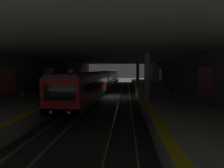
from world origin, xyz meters
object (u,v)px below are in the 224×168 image
at_px(metro_train, 107,78).
at_px(person_boarding, 150,80).
at_px(bench_left_mid, 159,82).
at_px(person_walking_mid, 147,83).
at_px(pillar_near, 147,77).
at_px(bench_left_near, 197,98).
at_px(person_waiting_near, 68,86).
at_px(pillar_far, 138,73).
at_px(trash_bin, 23,95).
at_px(suitcase_rolling, 173,90).
at_px(bench_right_far, 62,84).
at_px(bench_right_mid, 43,88).
at_px(backpack_on_floor, 73,86).
at_px(person_standing_far, 168,85).

bearing_deg(metro_train, person_boarding, -112.86).
height_order(bench_left_mid, person_walking_mid, person_walking_mid).
relative_size(pillar_near, person_boarding, 2.81).
bearing_deg(bench_left_near, person_waiting_near, 61.74).
height_order(pillar_far, trash_bin, pillar_far).
relative_size(suitcase_rolling, trash_bin, 1.02).
distance_m(pillar_near, bench_right_far, 18.50).
bearing_deg(bench_right_mid, person_boarding, -45.65).
distance_m(metro_train, person_boarding, 10.32).
bearing_deg(pillar_far, person_waiting_near, 133.14).
bearing_deg(pillar_near, pillar_far, 0.00).
distance_m(bench_left_near, bench_right_mid, 18.43).
xyz_separation_m(pillar_far, person_boarding, (6.00, -2.96, -1.40)).
bearing_deg(person_boarding, backpack_on_floor, 122.28).
bearing_deg(bench_right_far, person_walking_mid, -99.75).
distance_m(bench_left_near, bench_right_far, 22.31).
relative_size(pillar_far, person_standing_far, 2.95).
distance_m(person_boarding, suitcase_rolling, 14.07).
distance_m(bench_left_mid, trash_bin, 24.91).
relative_size(bench_left_mid, bench_right_mid, 1.00).
bearing_deg(bench_right_far, trash_bin, -176.86).
bearing_deg(person_standing_far, pillar_far, 31.38).
bearing_deg(trash_bin, bench_left_near, -93.42).
distance_m(person_walking_mid, trash_bin, 17.21).
height_order(metro_train, bench_left_mid, metro_train).
distance_m(person_waiting_near, backpack_on_floor, 6.48).
relative_size(bench_left_mid, suitcase_rolling, 1.97).
relative_size(pillar_far, backpack_on_floor, 11.38).
bearing_deg(trash_bin, suitcase_rolling, -65.39).
relative_size(bench_left_mid, person_standing_far, 1.10).
bearing_deg(bench_left_mid, pillar_near, 167.31).
distance_m(bench_left_mid, person_boarding, 2.95).
xyz_separation_m(backpack_on_floor, trash_bin, (-12.80, 1.39, 0.23)).
bearing_deg(person_walking_mid, bench_right_mid, 109.68).
bearing_deg(pillar_near, person_standing_far, -23.05).
height_order(bench_right_mid, person_waiting_near, person_waiting_near).
relative_size(bench_left_mid, person_walking_mid, 1.02).
xyz_separation_m(bench_left_near, bench_right_far, (14.36, 17.07, 0.00)).
height_order(metro_train, bench_left_near, metro_train).
bearing_deg(trash_bin, person_walking_mid, -50.33).
relative_size(pillar_far, person_walking_mid, 2.72).
bearing_deg(pillar_near, backpack_on_floor, 40.55).
xyz_separation_m(pillar_far, person_walking_mid, (-4.49, -1.09, -1.37)).
xyz_separation_m(pillar_far, person_waiting_near, (-9.02, 9.63, -1.44)).
height_order(bench_right_far, person_boarding, person_boarding).
bearing_deg(person_walking_mid, pillar_far, 13.68).
xyz_separation_m(pillar_near, person_walking_mid, (10.75, -1.09, -1.37)).
bearing_deg(pillar_far, bench_left_near, -165.73).
height_order(pillar_far, bench_left_near, pillar_far).
bearing_deg(person_boarding, bench_left_near, -176.88).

